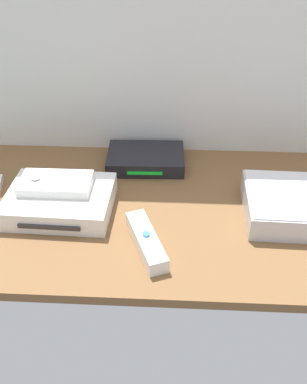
% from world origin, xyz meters
% --- Properties ---
extents(ground_plane, '(1.00, 0.48, 0.02)m').
position_xyz_m(ground_plane, '(0.00, 0.00, -0.01)').
color(ground_plane, brown).
rests_on(ground_plane, ground).
extents(back_wall, '(1.10, 0.01, 0.64)m').
position_xyz_m(back_wall, '(0.00, 0.25, 0.32)').
color(back_wall, white).
rests_on(back_wall, ground).
extents(game_console, '(0.21, 0.17, 0.04)m').
position_xyz_m(game_console, '(-0.19, -0.02, 0.02)').
color(game_console, white).
rests_on(game_console, ground_plane).
extents(mini_computer, '(0.17, 0.17, 0.05)m').
position_xyz_m(mini_computer, '(0.27, -0.01, 0.03)').
color(mini_computer, silver).
rests_on(mini_computer, ground_plane).
extents(network_router, '(0.18, 0.13, 0.03)m').
position_xyz_m(network_router, '(-0.03, 0.16, 0.02)').
color(network_router, black).
rests_on(network_router, ground_plane).
extents(remote_wand, '(0.09, 0.15, 0.03)m').
position_xyz_m(remote_wand, '(-0.01, -0.12, 0.02)').
color(remote_wand, white).
rests_on(remote_wand, ground_plane).
extents(remote_classic_pad, '(0.14, 0.08, 0.02)m').
position_xyz_m(remote_classic_pad, '(-0.20, -0.00, 0.05)').
color(remote_classic_pad, white).
rests_on(remote_classic_pad, game_console).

